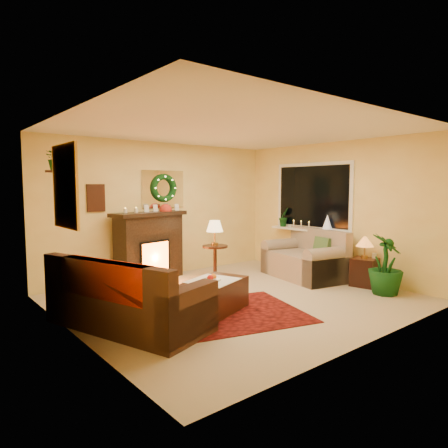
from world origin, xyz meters
TOP-DOWN VIEW (x-y plane):
  - floor at (0.00, 0.00)m, footprint 5.00×5.00m
  - ceiling at (0.00, 0.00)m, footprint 5.00×5.00m
  - wall_back at (0.00, 2.25)m, footprint 5.00×5.00m
  - wall_front at (0.00, -2.25)m, footprint 5.00×5.00m
  - wall_left at (-2.50, 0.00)m, footprint 4.50×4.50m
  - wall_right at (2.50, 0.00)m, footprint 4.50×4.50m
  - area_rug at (-0.68, -0.44)m, footprint 2.55×2.18m
  - sofa at (-1.87, -0.06)m, footprint 1.52×2.25m
  - red_throw at (-1.89, 0.12)m, footprint 0.83×1.35m
  - fireplace at (-0.43, 2.04)m, footprint 1.37×0.65m
  - poinsettia at (-0.08, 2.02)m, footprint 0.24×0.24m
  - mantel_candle_a at (-0.90, 2.03)m, footprint 0.06×0.06m
  - mantel_candle_b at (-0.69, 2.02)m, footprint 0.07×0.07m
  - mantel_mirror at (0.00, 2.23)m, footprint 0.92×0.02m
  - wreath at (0.00, 2.19)m, footprint 0.55×0.11m
  - wall_art at (-1.35, 2.23)m, footprint 0.32×0.03m
  - gold_mirror at (-2.48, 0.30)m, footprint 0.03×0.84m
  - hanging_plant at (-2.34, 1.05)m, footprint 0.33×0.28m
  - loveseat at (1.94, 0.31)m, footprint 1.24×1.76m
  - window_frame at (2.48, 0.55)m, footprint 0.03×1.86m
  - window_glass at (2.47, 0.55)m, footprint 0.02×1.70m
  - window_sill at (2.38, 0.55)m, footprint 0.22×1.86m
  - mini_tree at (2.40, 0.12)m, footprint 0.22×0.22m
  - sill_plant at (2.39, 1.24)m, footprint 0.29×0.24m
  - side_table_round at (0.60, 1.36)m, footprint 0.58×0.58m
  - lamp_cream at (0.60, 1.37)m, footprint 0.32×0.32m
  - end_table_square at (2.26, -0.79)m, footprint 0.48×0.48m
  - lamp_tiffany at (2.24, -0.79)m, footprint 0.31×0.31m
  - coffee_table at (-0.72, -0.28)m, footprint 1.20×0.93m
  - fruit_bowl at (-0.71, -0.27)m, footprint 0.24×0.24m
  - floor_palm at (2.03, -1.30)m, footprint 2.15×2.15m

SIDE VIEW (x-z plane):
  - floor at x=0.00m, z-range 0.00..0.00m
  - area_rug at x=-0.68m, z-range 0.00..0.01m
  - coffee_table at x=-0.72m, z-range -0.01..0.43m
  - end_table_square at x=2.26m, z-range 0.02..0.52m
  - side_table_round at x=0.60m, z-range 0.01..0.64m
  - loveseat at x=1.94m, z-range -0.04..0.88m
  - sofa at x=-1.87m, z-range -0.02..0.88m
  - floor_palm at x=2.03m, z-range -1.02..1.92m
  - fruit_bowl at x=-0.71m, z-range 0.42..0.48m
  - red_throw at x=-1.89m, z-range 0.44..0.47m
  - fireplace at x=-0.43m, z-range -0.05..1.15m
  - lamp_tiffany at x=2.24m, z-range 0.52..0.97m
  - window_sill at x=2.38m, z-range 0.85..0.89m
  - lamp_cream at x=0.60m, z-range 0.64..1.12m
  - mini_tree at x=2.40m, z-range 0.88..1.20m
  - sill_plant at x=2.39m, z-range 0.82..1.35m
  - mantel_candle_a at x=-0.90m, z-range 1.16..1.36m
  - mantel_candle_b at x=-0.69m, z-range 1.16..1.36m
  - wall_back at x=0.00m, z-range 1.30..1.30m
  - wall_front at x=0.00m, z-range 1.30..1.30m
  - wall_left at x=-2.50m, z-range 1.30..1.30m
  - wall_right at x=2.50m, z-range 1.30..1.30m
  - poinsettia at x=-0.08m, z-range 1.18..1.42m
  - wall_art at x=-1.35m, z-range 1.31..1.79m
  - window_frame at x=2.48m, z-range 0.87..2.23m
  - window_glass at x=2.47m, z-range 0.94..2.16m
  - mantel_mirror at x=0.00m, z-range 1.34..2.06m
  - wreath at x=0.00m, z-range 1.44..2.00m
  - gold_mirror at x=-2.48m, z-range 1.25..2.25m
  - hanging_plant at x=-2.34m, z-range 1.79..2.15m
  - ceiling at x=0.00m, z-range 2.60..2.60m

